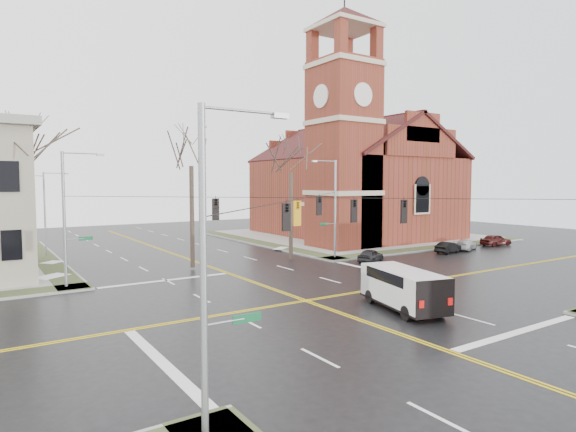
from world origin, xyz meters
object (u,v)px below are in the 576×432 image
streetlight_north_a (46,210)px  parked_car_b (448,247)px  parked_car_a (371,256)px  parked_car_d (496,240)px  cargo_van (401,285)px  tree_nw_far (27,154)px  streetlight_north_b (27,203)px  tree_ne (291,167)px  signal_pole_nw (67,215)px  signal_pole_sw (210,264)px  church (351,172)px  parked_car_c (466,245)px  tree_nw_near (191,159)px  signal_pole_ne (334,206)px

streetlight_north_a → parked_car_b: size_ratio=2.33×
parked_car_a → parked_car_d: (19.52, 0.55, 0.06)m
cargo_van → parked_car_a: size_ratio=1.82×
tree_nw_far → streetlight_north_b: bearing=85.5°
tree_ne → tree_nw_far: bearing=177.1°
signal_pole_nw → streetlight_north_b: size_ratio=1.12×
signal_pole_sw → parked_car_a: size_ratio=2.62×
signal_pole_sw → tree_nw_far: bearing=94.4°
streetlight_north_a → parked_car_b: streetlight_north_a is taller
church → parked_car_c: size_ratio=7.09×
streetlight_north_b → cargo_van: (14.08, -52.41, -3.14)m
signal_pole_sw → tree_nw_near: tree_nw_near is taller
streetlight_north_b → parked_car_a: 46.37m
church → cargo_van: bearing=-126.2°
cargo_van → signal_pole_nw: bearing=146.9°
signal_pole_nw → streetlight_north_a: size_ratio=1.12×
streetlight_north_b → parked_car_a: (23.68, -39.68, -3.88)m
streetlight_north_b → tree_nw_far: size_ratio=0.64×
church → cargo_van: (-21.34, -29.19, -7.11)m
cargo_van → parked_car_a: cargo_van is taller
parked_car_b → tree_ne: (-15.82, 4.94, 7.94)m
signal_pole_nw → cargo_van: signal_pole_nw is taller
cargo_van → tree_nw_far: (-16.73, 18.57, 7.72)m
signal_pole_ne → tree_nw_near: bearing=170.3°
parked_car_c → streetlight_north_a: bearing=41.3°
church → parked_car_a: (-11.74, -16.46, -7.85)m
signal_pole_nw → cargo_van: 22.00m
signal_pole_nw → parked_car_a: bearing=-7.4°
parked_car_d → tree_nw_far: tree_nw_far is taller
tree_nw_far → tree_ne: 20.96m
parked_car_d → tree_ne: 26.47m
tree_nw_far → tree_nw_near: bearing=-2.2°
signal_pole_sw → tree_nw_near: (9.68, 25.21, 4.04)m
signal_pole_nw → tree_ne: size_ratio=0.77×
streetlight_north_a → signal_pole_nw: bearing=-92.3°
cargo_van → parked_car_a: (9.60, 12.73, -0.74)m
church → tree_ne: (-17.14, -11.70, 0.07)m
cargo_van → tree_ne: size_ratio=0.53×
signal_pole_nw → parked_car_a: size_ratio=2.62×
signal_pole_ne → streetlight_north_a: signal_pole_ne is taller
signal_pole_ne → streetlight_north_b: 42.61m
parked_car_c → signal_pole_ne: bearing=58.1°
cargo_van → parked_car_d: (29.12, 13.28, -0.67)m
tree_nw_near → signal_pole_ne: bearing=-9.7°
parked_car_c → tree_nw_far: bearing=60.8°
parked_car_a → tree_nw_near: tree_nw_near is taller
cargo_van → parked_car_a: bearing=67.1°
parked_car_a → parked_car_c: size_ratio=0.89×
parked_car_c → tree_nw_far: size_ratio=0.31×
streetlight_north_a → cargo_van: 35.48m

